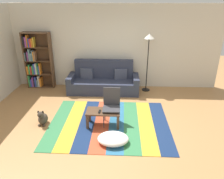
% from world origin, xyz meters
% --- Properties ---
extents(ground_plane, '(14.00, 14.00, 0.00)m').
position_xyz_m(ground_plane, '(0.00, 0.00, 0.00)').
color(ground_plane, '#B27F4C').
extents(back_wall, '(6.80, 0.10, 2.70)m').
position_xyz_m(back_wall, '(0.00, 2.55, 1.35)').
color(back_wall, silver).
rests_on(back_wall, ground_plane).
extents(rug, '(2.89, 2.33, 0.01)m').
position_xyz_m(rug, '(-0.06, 0.04, 0.01)').
color(rug, '#387F4C').
rests_on(rug, ground_plane).
extents(couch, '(2.26, 0.80, 1.00)m').
position_xyz_m(couch, '(-0.36, 2.02, 0.34)').
color(couch, '#2D3347').
rests_on(couch, ground_plane).
extents(bookshelf, '(0.90, 0.28, 1.85)m').
position_xyz_m(bookshelf, '(-2.63, 2.30, 0.87)').
color(bookshelf, brown).
rests_on(bookshelf, ground_plane).
extents(coffee_table, '(0.79, 0.41, 0.39)m').
position_xyz_m(coffee_table, '(-0.19, -0.05, 0.32)').
color(coffee_table, '#513826').
rests_on(coffee_table, rug).
extents(pouf, '(0.66, 0.52, 0.19)m').
position_xyz_m(pouf, '(0.07, -0.72, 0.10)').
color(pouf, white).
rests_on(pouf, rug).
extents(dog, '(0.22, 0.35, 0.40)m').
position_xyz_m(dog, '(-1.67, -0.06, 0.16)').
color(dog, '#473D33').
rests_on(dog, ground_plane).
extents(standing_lamp, '(0.32, 0.32, 1.84)m').
position_xyz_m(standing_lamp, '(1.04, 2.16, 1.54)').
color(standing_lamp, black).
rests_on(standing_lamp, ground_plane).
extents(tv_remote, '(0.05, 0.15, 0.02)m').
position_xyz_m(tv_remote, '(-0.27, -0.11, 0.41)').
color(tv_remote, black).
rests_on(tv_remote, coffee_table).
extents(folding_chair, '(0.40, 0.40, 0.90)m').
position_xyz_m(folding_chair, '(0.00, 0.09, 0.53)').
color(folding_chair, '#38383D').
rests_on(folding_chair, ground_plane).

